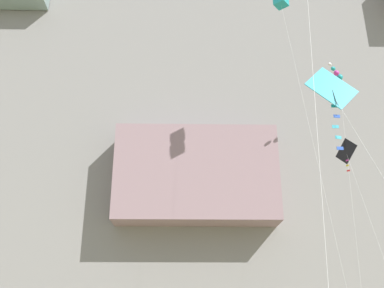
# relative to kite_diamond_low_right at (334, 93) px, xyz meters

# --- Properties ---
(cliff_face) EXTENTS (180.00, 32.98, 84.53)m
(cliff_face) POSITION_rel_kite_diamond_low_right_xyz_m (-4.93, 40.73, 30.50)
(cliff_face) COLOR gray
(cliff_face) RESTS_ON ground
(kite_diamond_low_right) EXTENTS (3.77, 4.11, 13.10)m
(kite_diamond_low_right) POSITION_rel_kite_diamond_low_right_xyz_m (0.00, 0.00, 0.00)
(kite_diamond_low_right) COLOR #38B2D1
(kite_diamond_low_right) RESTS_ON ground
(kite_diamond_near_cliff) EXTENTS (1.24, 5.99, 16.08)m
(kite_diamond_near_cliff) POSITION_rel_kite_diamond_low_right_xyz_m (6.33, 15.29, 2.96)
(kite_diamond_near_cliff) COLOR black
(kite_diamond_near_cliff) RESTS_ON ground
(kite_windsock_upper_mid) EXTENTS (2.79, 4.38, 24.23)m
(kite_windsock_upper_mid) POSITION_rel_kite_diamond_low_right_xyz_m (7.63, 18.44, 11.93)
(kite_windsock_upper_mid) COLOR teal
(kite_windsock_upper_mid) RESTS_ON ground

